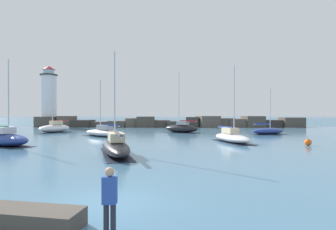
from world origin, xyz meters
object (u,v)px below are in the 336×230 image
(sailboat_moored_3, at_px, (55,128))
(person_on_rocks, at_px, (110,198))
(sailboat_moored_0, at_px, (268,131))
(sailboat_moored_1, at_px, (116,146))
(lighthouse, at_px, (49,100))
(sailboat_moored_7, at_px, (6,139))
(sailboat_moored_4, at_px, (231,137))
(mooring_buoy_orange_near, at_px, (308,142))
(sailboat_moored_2, at_px, (103,132))
(sailboat_moored_6, at_px, (181,128))

(sailboat_moored_3, height_order, person_on_rocks, sailboat_moored_3)
(sailboat_moored_0, xyz_separation_m, sailboat_moored_1, (-18.73, -19.89, 0.11))
(lighthouse, height_order, sailboat_moored_1, lighthouse)
(sailboat_moored_7, bearing_deg, lighthouse, 110.46)
(lighthouse, xyz_separation_m, sailboat_moored_1, (25.76, -42.05, -5.76))
(sailboat_moored_7, distance_m, person_on_rocks, 23.76)
(sailboat_moored_4, xyz_separation_m, person_on_rocks, (-7.88, -22.32, 0.44))
(sailboat_moored_4, height_order, sailboat_moored_7, sailboat_moored_7)
(sailboat_moored_4, height_order, person_on_rocks, sailboat_moored_4)
(lighthouse, xyz_separation_m, mooring_buoy_orange_near, (43.47, -36.18, -6.05))
(sailboat_moored_1, height_order, sailboat_moored_7, sailboat_moored_7)
(sailboat_moored_7, relative_size, mooring_buoy_orange_near, 9.73)
(sailboat_moored_1, xyz_separation_m, sailboat_moored_2, (-5.27, 15.47, -0.04))
(lighthouse, relative_size, sailboat_moored_6, 1.47)
(sailboat_moored_4, distance_m, person_on_rocks, 23.67)
(lighthouse, distance_m, sailboat_moored_7, 40.02)
(sailboat_moored_7, height_order, mooring_buoy_orange_near, sailboat_moored_7)
(sailboat_moored_1, distance_m, person_on_rocks, 13.91)
(sailboat_moored_0, bearing_deg, sailboat_moored_6, 165.88)
(sailboat_moored_6, relative_size, sailboat_moored_7, 1.19)
(mooring_buoy_orange_near, bearing_deg, sailboat_moored_1, -161.65)
(lighthouse, height_order, sailboat_moored_3, lighthouse)
(sailboat_moored_1, bearing_deg, person_on_rocks, -77.74)
(mooring_buoy_orange_near, xyz_separation_m, person_on_rocks, (-14.75, -19.46, 0.69))
(sailboat_moored_0, bearing_deg, sailboat_moored_3, 174.75)
(lighthouse, bearing_deg, sailboat_moored_7, -69.54)
(sailboat_moored_6, bearing_deg, sailboat_moored_0, -14.12)
(sailboat_moored_0, distance_m, sailboat_moored_1, 27.32)
(sailboat_moored_1, bearing_deg, lighthouse, 121.50)
(sailboat_moored_2, height_order, sailboat_moored_3, sailboat_moored_3)
(sailboat_moored_3, height_order, sailboat_moored_7, sailboat_moored_3)
(sailboat_moored_3, bearing_deg, sailboat_moored_0, -5.25)
(sailboat_moored_2, bearing_deg, sailboat_moored_7, -122.26)
(sailboat_moored_0, distance_m, sailboat_moored_4, 13.67)
(sailboat_moored_1, relative_size, sailboat_moored_6, 0.84)
(sailboat_moored_7, distance_m, mooring_buoy_orange_near, 29.64)
(sailboat_moored_0, height_order, sailboat_moored_2, sailboat_moored_2)
(person_on_rocks, bearing_deg, sailboat_moored_2, 105.79)
(sailboat_moored_0, relative_size, sailboat_moored_1, 0.84)
(sailboat_moored_7, height_order, person_on_rocks, sailboat_moored_7)
(mooring_buoy_orange_near, bearing_deg, sailboat_moored_0, 85.80)
(sailboat_moored_2, bearing_deg, sailboat_moored_3, 143.55)
(sailboat_moored_7, xyz_separation_m, mooring_buoy_orange_near, (29.62, 0.94, -0.36))
(sailboat_moored_1, relative_size, sailboat_moored_2, 1.08)
(person_on_rocks, bearing_deg, sailboat_moored_7, 128.76)
(sailboat_moored_0, relative_size, sailboat_moored_4, 0.84)
(sailboat_moored_2, xyz_separation_m, sailboat_moored_3, (-10.24, 7.56, 0.16))
(sailboat_moored_2, distance_m, mooring_buoy_orange_near, 24.90)
(sailboat_moored_4, bearing_deg, sailboat_moored_0, 54.71)
(sailboat_moored_0, bearing_deg, lighthouse, 153.53)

